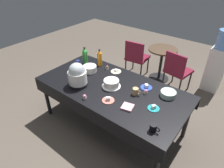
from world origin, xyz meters
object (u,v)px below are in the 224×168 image
Objects in this scene: coffee_mug_black at (153,128)px; round_cafe_table at (162,59)px; dessert_plate_cream at (116,71)px; cupcake_vanilla at (146,92)px; soda_bottle_orange_juice at (100,58)px; coffee_mug_tan at (136,91)px; soda_bottle_lime_soda at (85,56)px; frosted_layer_cake at (111,84)px; dessert_plate_coral at (108,100)px; glass_salad_bowl at (168,94)px; slow_cooker at (77,75)px; coffee_mug_navy at (78,63)px; maroon_chair_right at (177,69)px; potluck_table at (112,90)px; water_cooler at (217,63)px; ceramic_snack_bowl at (90,69)px; dessert_plate_cobalt at (146,87)px; cupcake_lemon at (85,97)px; dessert_plate_teal at (154,108)px; maroon_chair_left at (136,56)px; cupcake_cocoa at (107,68)px.

coffee_mug_black is 0.17× the size of round_cafe_table.
dessert_plate_cream is 0.72m from cupcake_vanilla.
soda_bottle_orange_juice reaches higher than coffee_mug_tan.
coffee_mug_black is (1.68, -0.67, -0.10)m from soda_bottle_lime_soda.
dessert_plate_coral is at bearing -58.88° from frosted_layer_cake.
glass_salad_bowl is at bearing 27.99° from cupcake_vanilla.
slow_cooker reaches higher than soda_bottle_lime_soda.
soda_bottle_lime_soda is at bearing 169.27° from coffee_mug_tan.
cupcake_vanilla is 1.32m from coffee_mug_navy.
slow_cooker is 2.03m from maroon_chair_right.
soda_bottle_lime_soda is (-0.81, 0.28, 0.20)m from potluck_table.
frosted_layer_cake reaches higher than dessert_plate_cream.
frosted_layer_cake is 1.61× the size of dessert_plate_cream.
water_cooler is (1.78, 1.80, -0.30)m from soda_bottle_lime_soda.
soda_bottle_orange_juice is at bearing 151.72° from coffee_mug_black.
soda_bottle_lime_soda is at bearing 160.79° from potluck_table.
maroon_chair_right is (0.95, 1.42, -0.31)m from ceramic_snack_bowl.
coffee_mug_tan is at bearing 9.21° from frosted_layer_cake.
dessert_plate_cobalt is 0.90m from cupcake_lemon.
dessert_plate_cobalt is at bearing 35.76° from potluck_table.
potluck_table is at bearing -13.22° from ceramic_snack_bowl.
slow_cooker is at bearing -120.58° from water_cooler.
ceramic_snack_bowl is at bearing 171.58° from dessert_plate_teal.
cupcake_vanilla is 0.84m from cupcake_lemon.
maroon_chair_right is (0.61, 1.17, -0.27)m from dessert_plate_cream.
coffee_mug_navy is at bearing -159.98° from dessert_plate_cream.
soda_bottle_lime_soda is 0.36× the size of maroon_chair_right.
cupcake_lemon is 0.95m from coffee_mug_navy.
water_cooler reaches higher than potluck_table.
dessert_plate_coral is (0.58, -0.02, -0.15)m from slow_cooker.
coffee_mug_navy is at bearing -102.62° from maroon_chair_left.
frosted_layer_cake is 0.50m from slow_cooker.
ceramic_snack_bowl is 0.83m from dessert_plate_coral.
frosted_layer_cake is 0.52m from cupcake_cocoa.
dessert_plate_cream is 0.24× the size of round_cafe_table.
maroon_chair_left reaches higher than glass_salad_bowl.
soda_bottle_orange_juice is 0.95× the size of soda_bottle_lime_soda.
soda_bottle_lime_soda reaches higher than cupcake_lemon.
soda_bottle_lime_soda reaches higher than ceramic_snack_bowl.
maroon_chair_left reaches higher than dessert_plate_cobalt.
dessert_plate_coral is 1.10m from coffee_mug_navy.
soda_bottle_lime_soda reaches higher than potluck_table.
dessert_plate_cream is (0.34, 0.25, -0.04)m from ceramic_snack_bowl.
dessert_plate_coral is (0.72, -0.41, -0.04)m from ceramic_snack_bowl.
cupcake_cocoa is 0.85m from cupcake_lemon.
dessert_plate_cobalt is 0.20× the size of maroon_chair_left.
slow_cooker is 2.86× the size of coffee_mug_tan.
maroon_chair_left is at bearing -155.46° from round_cafe_table.
coffee_mug_black is (0.14, -0.68, 0.01)m from glass_salad_bowl.
frosted_layer_cake is at bearing 121.12° from dessert_plate_coral.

